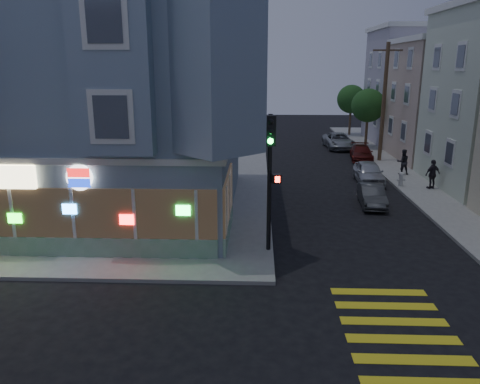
# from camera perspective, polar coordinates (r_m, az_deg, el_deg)

# --- Properties ---
(ground) EXTENTS (120.00, 120.00, 0.00)m
(ground) POSITION_cam_1_polar(r_m,az_deg,el_deg) (15.24, -7.11, -14.43)
(ground) COLOR black
(ground) RESTS_ON ground
(sidewalk_nw) EXTENTS (33.00, 42.00, 0.15)m
(sidewalk_nw) POSITION_cam_1_polar(r_m,az_deg,el_deg) (40.07, -21.12, 3.55)
(sidewalk_nw) COLOR gray
(sidewalk_nw) RESTS_ON ground
(corner_building) EXTENTS (14.60, 14.60, 11.40)m
(corner_building) POSITION_cam_1_polar(r_m,az_deg,el_deg) (25.49, -17.16, 10.79)
(corner_building) COLOR gray
(corner_building) RESTS_ON sidewalk_nw
(row_house_c) EXTENTS (12.00, 8.60, 9.00)m
(row_house_c) POSITION_cam_1_polar(r_m,az_deg,el_deg) (41.83, 26.89, 9.74)
(row_house_c) COLOR tan
(row_house_c) RESTS_ON sidewalk_ne
(row_house_d) EXTENTS (12.00, 8.60, 10.50)m
(row_house_d) POSITION_cam_1_polar(r_m,az_deg,el_deg) (50.11, 22.78, 11.71)
(row_house_d) COLOR #9791A0
(row_house_d) RESTS_ON sidewalk_ne
(utility_pole) EXTENTS (2.20, 0.30, 9.00)m
(utility_pole) POSITION_cam_1_polar(r_m,az_deg,el_deg) (38.37, 17.13, 10.56)
(utility_pole) COLOR #4C3826
(utility_pole) RESTS_ON sidewalk_ne
(street_tree_near) EXTENTS (3.00, 3.00, 5.30)m
(street_tree_near) POSITION_cam_1_polar(r_m,az_deg,el_deg) (44.30, 15.36, 10.12)
(street_tree_near) COLOR #4C3826
(street_tree_near) RESTS_ON sidewalk_ne
(street_tree_far) EXTENTS (3.00, 3.00, 5.30)m
(street_tree_far) POSITION_cam_1_polar(r_m,az_deg,el_deg) (52.11, 13.41, 10.94)
(street_tree_far) COLOR #4C3826
(street_tree_far) RESTS_ON sidewalk_ne
(pedestrian_a) EXTENTS (0.87, 0.69, 1.74)m
(pedestrian_a) POSITION_cam_1_polar(r_m,az_deg,el_deg) (34.23, 19.24, 3.49)
(pedestrian_a) COLOR black
(pedestrian_a) RESTS_ON sidewalk_ne
(pedestrian_b) EXTENTS (1.14, 0.82, 1.80)m
(pedestrian_b) POSITION_cam_1_polar(r_m,az_deg,el_deg) (30.86, 22.42, 2.02)
(pedestrian_b) COLOR #28232C
(pedestrian_b) RESTS_ON sidewalk_ne
(parked_car_a) EXTENTS (1.82, 4.16, 1.40)m
(parked_car_a) POSITION_cam_1_polar(r_m,az_deg,el_deg) (31.73, 15.41, 2.32)
(parked_car_a) COLOR #B3B6BC
(parked_car_a) RESTS_ON ground
(parked_car_b) EXTENTS (1.50, 3.62, 1.16)m
(parked_car_b) POSITION_cam_1_polar(r_m,az_deg,el_deg) (26.63, 15.77, -0.41)
(parked_car_b) COLOR #3A3D40
(parked_car_b) RESTS_ON ground
(parked_car_c) EXTENTS (2.17, 4.29, 1.20)m
(parked_car_c) POSITION_cam_1_polar(r_m,az_deg,el_deg) (39.20, 14.59, 4.63)
(parked_car_c) COLOR #511512
(parked_car_c) RESTS_ON ground
(parked_car_d) EXTENTS (2.57, 5.17, 1.41)m
(parked_car_d) POSITION_cam_1_polar(r_m,az_deg,el_deg) (44.32, 11.92, 6.12)
(parked_car_d) COLOR #999FA3
(parked_car_d) RESTS_ON ground
(traffic_signal) EXTENTS (0.69, 0.62, 5.55)m
(traffic_signal) POSITION_cam_1_polar(r_m,az_deg,el_deg) (18.27, 3.73, 3.82)
(traffic_signal) COLOR black
(traffic_signal) RESTS_ON sidewalk_nw
(fire_hydrant) EXTENTS (0.51, 0.30, 0.89)m
(fire_hydrant) POSITION_cam_1_polar(r_m,az_deg,el_deg) (30.91, 19.05, 1.54)
(fire_hydrant) COLOR silver
(fire_hydrant) RESTS_ON sidewalk_ne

